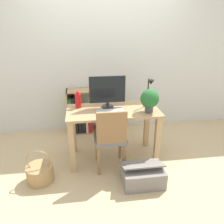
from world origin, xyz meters
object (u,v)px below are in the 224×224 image
at_px(keyboard, 110,111).
at_px(vase, 78,100).
at_px(bookshelf, 85,114).
at_px(desk_lamp, 149,90).
at_px(monitor, 107,91).
at_px(basket, 40,173).
at_px(chair, 110,137).
at_px(storage_box, 142,174).
at_px(potted_plant, 150,99).

distance_m(keyboard, vase, 0.47).
relative_size(keyboard, bookshelf, 0.39).
distance_m(vase, desk_lamp, 0.95).
bearing_deg(monitor, basket, -150.70).
xyz_separation_m(monitor, desk_lamp, (0.55, -0.08, 0.00)).
distance_m(desk_lamp, chair, 0.80).
bearing_deg(vase, storage_box, -45.69).
xyz_separation_m(vase, chair, (0.38, -0.42, -0.36)).
height_order(vase, potted_plant, potted_plant).
height_order(desk_lamp, potted_plant, desk_lamp).
height_order(vase, chair, vase).
bearing_deg(keyboard, vase, 150.93).
bearing_deg(monitor, chair, -91.58).
relative_size(potted_plant, basket, 0.71).
distance_m(desk_lamp, basket, 1.72).
distance_m(desk_lamp, storage_box, 1.07).
bearing_deg(keyboard, storage_box, -58.21).
distance_m(vase, bookshelf, 0.88).
xyz_separation_m(vase, storage_box, (0.72, -0.74, -0.72)).
relative_size(monitor, basket, 1.14).
height_order(keyboard, potted_plant, potted_plant).
bearing_deg(basket, potted_plant, 9.99).
distance_m(bookshelf, storage_box, 1.60).
bearing_deg(chair, keyboard, 74.26).
distance_m(potted_plant, chair, 0.68).
bearing_deg(chair, basket, 178.62).
bearing_deg(desk_lamp, potted_plant, -104.19).
bearing_deg(vase, basket, -132.62).
distance_m(potted_plant, storage_box, 0.92).
bearing_deg(storage_box, vase, 134.31).
bearing_deg(monitor, bookshelf, 111.79).
height_order(potted_plant, storage_box, potted_plant).
height_order(chair, bookshelf, chair).
xyz_separation_m(desk_lamp, bookshelf, (-0.85, 0.83, -0.64)).
xyz_separation_m(monitor, bookshelf, (-0.30, 0.75, -0.63)).
distance_m(chair, storage_box, 0.59).
height_order(keyboard, storage_box, keyboard).
distance_m(monitor, desk_lamp, 0.55).
bearing_deg(basket, desk_lamp, 16.06).
xyz_separation_m(bookshelf, basket, (-0.58, -1.25, -0.21)).
distance_m(keyboard, bookshelf, 1.07).
distance_m(keyboard, desk_lamp, 0.59).
xyz_separation_m(chair, bookshelf, (-0.29, 1.13, -0.14)).
bearing_deg(chair, vase, 123.20).
distance_m(vase, storage_box, 1.26).
xyz_separation_m(vase, basket, (-0.49, -0.54, -0.72)).
relative_size(keyboard, chair, 0.42).
height_order(basket, storage_box, basket).
relative_size(desk_lamp, basket, 0.92).
bearing_deg(potted_plant, monitor, 153.48).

